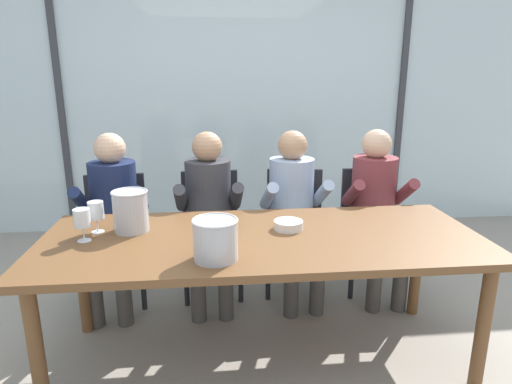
# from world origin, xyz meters

# --- Properties ---
(ground) EXTENTS (14.00, 14.00, 0.00)m
(ground) POSITION_xyz_m (0.00, 1.00, 0.00)
(ground) COLOR #9E9384
(window_glass_panel) EXTENTS (7.55, 0.03, 2.60)m
(window_glass_panel) POSITION_xyz_m (0.00, 2.28, 1.30)
(window_glass_panel) COLOR silver
(window_glass_panel) RESTS_ON ground
(window_mullion_left) EXTENTS (0.06, 0.06, 2.60)m
(window_mullion_left) POSITION_xyz_m (-1.70, 2.26, 1.30)
(window_mullion_left) COLOR #38383D
(window_mullion_left) RESTS_ON ground
(window_mullion_right) EXTENTS (0.06, 0.06, 2.60)m
(window_mullion_right) POSITION_xyz_m (1.70, 2.26, 1.30)
(window_mullion_right) COLOR #38383D
(window_mullion_right) RESTS_ON ground
(hillside_vineyard) EXTENTS (13.55, 2.40, 1.78)m
(hillside_vineyard) POSITION_xyz_m (0.00, 6.75, 0.89)
(hillside_vineyard) COLOR #477A38
(hillside_vineyard) RESTS_ON ground
(dining_table) EXTENTS (2.35, 0.94, 0.74)m
(dining_table) POSITION_xyz_m (0.00, 0.00, 0.67)
(dining_table) COLOR brown
(dining_table) RESTS_ON ground
(chair_near_curtain) EXTENTS (0.47, 0.47, 0.88)m
(chair_near_curtain) POSITION_xyz_m (-0.96, 0.87, 0.51)
(chair_near_curtain) COLOR #232328
(chair_near_curtain) RESTS_ON ground
(chair_left_of_center) EXTENTS (0.46, 0.46, 0.88)m
(chair_left_of_center) POSITION_xyz_m (-0.28, 0.91, 0.51)
(chair_left_of_center) COLOR #232328
(chair_left_of_center) RESTS_ON ground
(chair_center) EXTENTS (0.50, 0.50, 0.88)m
(chair_center) POSITION_xyz_m (0.35, 0.90, 0.51)
(chair_center) COLOR #232328
(chair_center) RESTS_ON ground
(chair_right_of_center) EXTENTS (0.48, 0.48, 0.88)m
(chair_right_of_center) POSITION_xyz_m (0.93, 0.87, 0.51)
(chair_right_of_center) COLOR #232328
(chair_right_of_center) RESTS_ON ground
(person_navy_polo) EXTENTS (0.47, 0.62, 1.20)m
(person_navy_polo) POSITION_xyz_m (-0.94, 0.74, 0.68)
(person_navy_polo) COLOR #192347
(person_navy_polo) RESTS_ON ground
(person_charcoal_jacket) EXTENTS (0.47, 0.62, 1.20)m
(person_charcoal_jacket) POSITION_xyz_m (-0.29, 0.74, 0.68)
(person_charcoal_jacket) COLOR #38383D
(person_charcoal_jacket) RESTS_ON ground
(person_pale_blue_shirt) EXTENTS (0.48, 0.63, 1.20)m
(person_pale_blue_shirt) POSITION_xyz_m (0.31, 0.74, 0.68)
(person_pale_blue_shirt) COLOR #9EB2D1
(person_pale_blue_shirt) RESTS_ON ground
(person_maroon_top) EXTENTS (0.47, 0.62, 1.20)m
(person_maroon_top) POSITION_xyz_m (0.91, 0.74, 0.68)
(person_maroon_top) COLOR brown
(person_maroon_top) RESTS_ON ground
(ice_bucket_primary) EXTENTS (0.20, 0.20, 0.23)m
(ice_bucket_primary) POSITION_xyz_m (-0.71, 0.15, 0.86)
(ice_bucket_primary) COLOR #B7B7BC
(ice_bucket_primary) RESTS_ON dining_table
(ice_bucket_secondary) EXTENTS (0.22, 0.22, 0.20)m
(ice_bucket_secondary) POSITION_xyz_m (-0.25, -0.27, 0.84)
(ice_bucket_secondary) COLOR #B7B7BC
(ice_bucket_secondary) RESTS_ON dining_table
(tasting_bowl) EXTENTS (0.16, 0.16, 0.05)m
(tasting_bowl) POSITION_xyz_m (0.16, 0.09, 0.76)
(tasting_bowl) COLOR silver
(tasting_bowl) RESTS_ON dining_table
(wine_glass_by_left_taster) EXTENTS (0.08, 0.08, 0.17)m
(wine_glass_by_left_taster) POSITION_xyz_m (-0.89, 0.15, 0.86)
(wine_glass_by_left_taster) COLOR silver
(wine_glass_by_left_taster) RESTS_ON dining_table
(wine_glass_near_bucket) EXTENTS (0.08, 0.08, 0.17)m
(wine_glass_near_bucket) POSITION_xyz_m (-0.93, 0.02, 0.86)
(wine_glass_near_bucket) COLOR silver
(wine_glass_near_bucket) RESTS_ON dining_table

